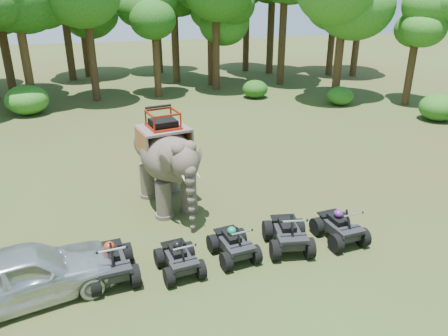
{
  "coord_description": "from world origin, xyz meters",
  "views": [
    {
      "loc": [
        -3.61,
        -12.26,
        7.81
      ],
      "look_at": [
        0.0,
        1.2,
        1.9
      ],
      "focal_mm": 35.0,
      "sensor_mm": 36.0,
      "label": 1
    }
  ],
  "objects_px": {
    "atv_4": "(340,223)",
    "parked_car": "(25,274)",
    "atv_1": "(179,254)",
    "atv_3": "(288,229)",
    "atv_0": "(111,258)",
    "atv_2": "(234,240)",
    "elephant": "(166,159)"
  },
  "relations": [
    {
      "from": "atv_3",
      "to": "atv_2",
      "type": "bearing_deg",
      "value": -169.69
    },
    {
      "from": "atv_0",
      "to": "parked_car",
      "type": "bearing_deg",
      "value": -177.39
    },
    {
      "from": "parked_car",
      "to": "atv_3",
      "type": "xyz_separation_m",
      "value": [
        7.64,
        0.51,
        -0.12
      ]
    },
    {
      "from": "atv_1",
      "to": "atv_4",
      "type": "relative_size",
      "value": 0.92
    },
    {
      "from": "atv_2",
      "to": "atv_4",
      "type": "bearing_deg",
      "value": -7.97
    },
    {
      "from": "atv_1",
      "to": "atv_2",
      "type": "bearing_deg",
      "value": 1.85
    },
    {
      "from": "atv_1",
      "to": "parked_car",
      "type": "bearing_deg",
      "value": 174.16
    },
    {
      "from": "atv_3",
      "to": "parked_car",
      "type": "bearing_deg",
      "value": -167.52
    },
    {
      "from": "elephant",
      "to": "parked_car",
      "type": "xyz_separation_m",
      "value": [
        -4.4,
        -4.53,
        -1.06
      ]
    },
    {
      "from": "atv_2",
      "to": "atv_3",
      "type": "bearing_deg",
      "value": -6.89
    },
    {
      "from": "atv_1",
      "to": "atv_3",
      "type": "xyz_separation_m",
      "value": [
        3.54,
        0.36,
        0.09
      ]
    },
    {
      "from": "atv_1",
      "to": "atv_4",
      "type": "height_order",
      "value": "atv_4"
    },
    {
      "from": "parked_car",
      "to": "atv_4",
      "type": "height_order",
      "value": "parked_car"
    },
    {
      "from": "atv_4",
      "to": "parked_car",
      "type": "bearing_deg",
      "value": 176.89
    },
    {
      "from": "atv_0",
      "to": "atv_1",
      "type": "xyz_separation_m",
      "value": [
        1.89,
        -0.2,
        -0.09
      ]
    },
    {
      "from": "atv_3",
      "to": "atv_4",
      "type": "distance_m",
      "value": 1.81
    },
    {
      "from": "atv_1",
      "to": "elephant",
      "type": "bearing_deg",
      "value": 77.96
    },
    {
      "from": "elephant",
      "to": "parked_car",
      "type": "height_order",
      "value": "elephant"
    },
    {
      "from": "atv_2",
      "to": "atv_4",
      "type": "height_order",
      "value": "atv_4"
    },
    {
      "from": "atv_1",
      "to": "atv_3",
      "type": "relative_size",
      "value": 0.87
    },
    {
      "from": "atv_0",
      "to": "atv_1",
      "type": "height_order",
      "value": "atv_0"
    },
    {
      "from": "atv_0",
      "to": "atv_4",
      "type": "bearing_deg",
      "value": -5.46
    },
    {
      "from": "atv_3",
      "to": "atv_4",
      "type": "bearing_deg",
      "value": 8.16
    },
    {
      "from": "atv_4",
      "to": "atv_0",
      "type": "bearing_deg",
      "value": 174.99
    },
    {
      "from": "elephant",
      "to": "atv_2",
      "type": "distance_m",
      "value": 4.49
    },
    {
      "from": "elephant",
      "to": "atv_4",
      "type": "xyz_separation_m",
      "value": [
        5.05,
        -4.03,
        -1.22
      ]
    },
    {
      "from": "atv_3",
      "to": "atv_4",
      "type": "relative_size",
      "value": 1.06
    },
    {
      "from": "parked_car",
      "to": "atv_3",
      "type": "distance_m",
      "value": 7.66
    },
    {
      "from": "atv_2",
      "to": "parked_car",
      "type": "bearing_deg",
      "value": 175.96
    },
    {
      "from": "parked_car",
      "to": "atv_4",
      "type": "distance_m",
      "value": 9.46
    },
    {
      "from": "parked_car",
      "to": "atv_2",
      "type": "height_order",
      "value": "parked_car"
    },
    {
      "from": "parked_car",
      "to": "atv_1",
      "type": "distance_m",
      "value": 4.1
    }
  ]
}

